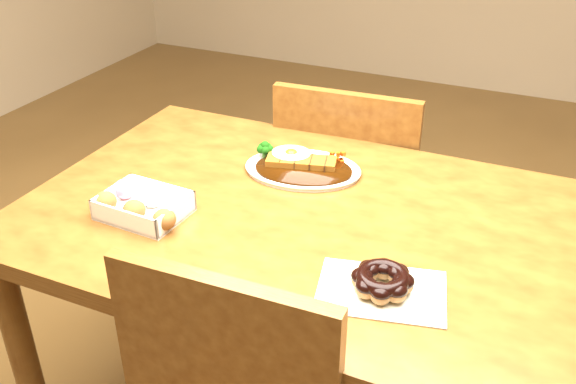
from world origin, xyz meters
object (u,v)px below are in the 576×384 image
at_px(pon_de_ring, 382,282).
at_px(chair_far, 352,201).
at_px(katsu_curry_plate, 301,166).
at_px(donut_box, 141,205).
at_px(table, 304,252).

bearing_deg(pon_de_ring, chair_far, 111.92).
bearing_deg(chair_far, katsu_curry_plate, 83.65).
height_order(chair_far, pon_de_ring, chair_far).
height_order(katsu_curry_plate, donut_box, katsu_curry_plate).
distance_m(chair_far, donut_box, 0.78).
bearing_deg(pon_de_ring, table, 140.45).
bearing_deg(donut_box, katsu_curry_plate, 54.27).
bearing_deg(table, donut_box, -155.04).
relative_size(katsu_curry_plate, pon_de_ring, 1.19).
bearing_deg(donut_box, chair_far, 69.97).
xyz_separation_m(katsu_curry_plate, pon_de_ring, (0.31, -0.36, 0.01)).
bearing_deg(chair_far, donut_box, 66.54).
distance_m(chair_far, katsu_curry_plate, 0.46).
height_order(katsu_curry_plate, pon_de_ring, katsu_curry_plate).
bearing_deg(donut_box, pon_de_ring, -4.58).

